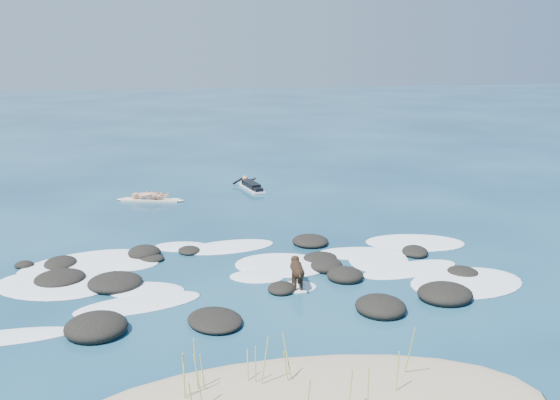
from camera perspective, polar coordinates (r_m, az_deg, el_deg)
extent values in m
plane|color=#0A2642|center=(18.80, -3.15, -5.80)|extent=(160.00, 160.00, 0.00)
cylinder|color=#9FAF54|center=(11.78, -7.07, -15.62)|extent=(0.11, 0.08, 0.85)
cylinder|color=#9FAF54|center=(11.18, 2.62, -17.56)|extent=(0.06, 0.18, 0.75)
cylinder|color=#9FAF54|center=(12.34, 11.75, -13.49)|extent=(0.07, 0.33, 1.15)
cylinder|color=#9FAF54|center=(11.80, -1.43, -14.75)|extent=(0.18, 0.04, 1.09)
cylinder|color=#9FAF54|center=(11.58, -8.79, -15.73)|extent=(0.05, 0.19, 1.02)
cylinder|color=#9FAF54|center=(11.10, 6.39, -17.39)|extent=(0.14, 0.15, 0.91)
cylinder|color=#9FAF54|center=(11.18, -7.41, -16.48)|extent=(0.17, 0.09, 1.15)
cylinder|color=#9FAF54|center=(11.97, 0.58, -15.23)|extent=(0.12, 0.03, 0.76)
cylinder|color=#9FAF54|center=(11.92, -2.24, -15.07)|extent=(0.03, 0.05, 0.87)
cylinder|color=#9FAF54|center=(11.97, 0.72, -14.40)|extent=(0.20, 0.17, 1.05)
cylinder|color=#9FAF54|center=(11.77, -7.69, -14.90)|extent=(0.08, 0.03, 1.13)
cylinder|color=#9FAF54|center=(11.82, 10.67, -15.46)|extent=(0.08, 0.06, 0.92)
cylinder|color=#9FAF54|center=(10.95, 8.03, -17.46)|extent=(0.05, 0.08, 1.07)
cylinder|color=#9FAF54|center=(12.06, -2.96, -15.12)|extent=(0.04, 0.21, 0.71)
cylinder|color=#9FAF54|center=(11.55, -8.75, -15.90)|extent=(0.04, 0.04, 1.00)
ellipsoid|color=black|center=(17.62, 5.98, -6.87)|extent=(1.38, 1.39, 0.42)
ellipsoid|color=black|center=(20.58, 2.79, -3.78)|extent=(1.22, 1.29, 0.35)
ellipsoid|color=black|center=(18.41, -19.48, -6.75)|extent=(1.81, 1.77, 0.35)
ellipsoid|color=black|center=(17.60, -14.84, -7.30)|extent=(1.84, 1.81, 0.42)
ellipsoid|color=black|center=(19.41, -11.60, -5.27)|extent=(0.89, 0.86, 0.21)
ellipsoid|color=black|center=(16.79, 14.85, -8.30)|extent=(1.80, 1.74, 0.48)
ellipsoid|color=black|center=(19.68, -19.43, -5.46)|extent=(0.99, 1.21, 0.29)
ellipsoid|color=black|center=(14.96, -5.96, -10.88)|extent=(1.72, 1.85, 0.32)
ellipsoid|color=black|center=(18.65, 16.37, -6.33)|extent=(1.12, 1.16, 0.25)
ellipsoid|color=black|center=(18.34, 4.30, -6.00)|extent=(1.11, 1.22, 0.40)
ellipsoid|color=black|center=(16.71, 0.15, -8.09)|extent=(1.03, 1.07, 0.29)
ellipsoid|color=black|center=(19.06, 3.69, -5.30)|extent=(1.06, 0.91, 0.29)
ellipsoid|color=black|center=(19.94, -22.35, -5.51)|extent=(0.55, 0.48, 0.24)
ellipsoid|color=black|center=(19.97, 12.24, -4.65)|extent=(0.97, 1.12, 0.34)
ellipsoid|color=black|center=(15.69, 9.19, -9.61)|extent=(1.49, 1.55, 0.47)
ellipsoid|color=black|center=(15.01, -16.46, -11.07)|extent=(1.68, 1.68, 0.55)
ellipsoid|color=black|center=(19.78, -12.28, -4.74)|extent=(1.32, 1.27, 0.46)
ellipsoid|color=black|center=(19.95, -8.31, -4.59)|extent=(0.73, 0.84, 0.21)
ellipsoid|color=white|center=(19.25, 8.99, -5.44)|extent=(2.53, 2.83, 0.12)
ellipsoid|color=white|center=(18.23, -19.99, -7.26)|extent=(3.91, 3.34, 0.12)
ellipsoid|color=white|center=(20.28, -4.75, -4.31)|extent=(3.25, 1.83, 0.12)
ellipsoid|color=white|center=(19.76, 7.62, -4.88)|extent=(3.09, 1.83, 0.12)
ellipsoid|color=white|center=(21.13, 12.24, -3.83)|extent=(3.60, 2.53, 0.12)
ellipsoid|color=white|center=(20.47, -8.90, -4.25)|extent=(2.05, 1.46, 0.12)
ellipsoid|color=white|center=(16.31, -12.81, -9.26)|extent=(3.42, 1.91, 0.12)
ellipsoid|color=white|center=(19.18, -13.27, -5.73)|extent=(1.72, 1.44, 0.12)
ellipsoid|color=white|center=(15.50, -23.93, -11.43)|extent=(3.16, 1.02, 0.12)
ellipsoid|color=white|center=(17.69, -2.12, -7.04)|extent=(1.76, 1.38, 0.12)
ellipsoid|color=white|center=(18.64, 11.82, -6.23)|extent=(3.37, 1.91, 0.12)
ellipsoid|color=white|center=(17.12, -12.20, -8.09)|extent=(2.32, 1.68, 0.12)
ellipsoid|color=white|center=(18.61, 0.19, -5.95)|extent=(3.29, 2.82, 0.12)
ellipsoid|color=white|center=(19.59, -17.41, -5.58)|extent=(4.40, 3.43, 0.12)
ellipsoid|color=white|center=(18.03, 16.69, -7.23)|extent=(3.65, 2.82, 0.12)
ellipsoid|color=white|center=(16.98, 1.51, -7.96)|extent=(1.10, 0.90, 0.12)
cube|color=beige|center=(26.73, -11.77, 0.00)|extent=(2.44, 1.12, 0.08)
ellipsoid|color=beige|center=(26.42, -9.28, -0.05)|extent=(0.53, 0.39, 0.09)
ellipsoid|color=beige|center=(27.09, -14.19, 0.05)|extent=(0.53, 0.39, 0.09)
imported|color=tan|center=(26.55, -11.85, 1.72)|extent=(0.51, 0.65, 1.55)
cube|color=silver|center=(28.38, -2.65, 1.11)|extent=(1.00, 2.41, 0.09)
ellipsoid|color=silver|center=(29.46, -3.43, 1.57)|extent=(0.38, 0.56, 0.09)
cube|color=black|center=(28.35, -2.66, 1.42)|extent=(0.71, 1.50, 0.23)
sphere|color=tan|center=(29.09, -3.22, 2.00)|extent=(0.29, 0.29, 0.25)
cylinder|color=black|center=(29.17, -3.87, 1.74)|extent=(0.54, 0.41, 0.27)
cylinder|color=black|center=(29.36, -2.77, 1.84)|extent=(0.60, 0.21, 0.27)
cube|color=black|center=(27.62, -2.09, 1.01)|extent=(0.47, 0.65, 0.15)
cylinder|color=black|center=(16.69, 1.59, -6.39)|extent=(0.36, 0.66, 0.31)
sphere|color=black|center=(16.96, 1.46, -6.05)|extent=(0.35, 0.35, 0.32)
sphere|color=black|center=(16.43, 1.73, -6.73)|extent=(0.32, 0.32, 0.29)
sphere|color=black|center=(17.10, 1.38, -5.49)|extent=(0.25, 0.25, 0.23)
cone|color=black|center=(17.23, 1.32, -5.39)|extent=(0.13, 0.15, 0.12)
cone|color=black|center=(17.05, 1.19, -5.21)|extent=(0.11, 0.09, 0.11)
cone|color=black|center=(17.06, 1.59, -5.20)|extent=(0.11, 0.09, 0.11)
cylinder|color=black|center=(17.01, 1.21, -7.19)|extent=(0.08, 0.08, 0.42)
cylinder|color=black|center=(17.03, 1.77, -7.17)|extent=(0.08, 0.08, 0.42)
cylinder|color=black|center=(16.60, 1.40, -7.74)|extent=(0.08, 0.08, 0.42)
cylinder|color=black|center=(16.62, 1.98, -7.72)|extent=(0.08, 0.08, 0.42)
cylinder|color=black|center=(16.27, 1.80, -6.73)|extent=(0.08, 0.31, 0.18)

